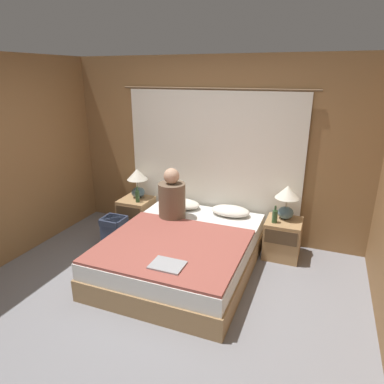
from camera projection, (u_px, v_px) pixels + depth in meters
The scene contains 16 objects.
ground_plane at pixel (154, 304), 3.54m from camera, with size 16.00×16.00×0.00m, color gray.
wall_back at pixel (214, 150), 4.79m from camera, with size 4.33×0.06×2.50m.
curtain_panel at pixel (212, 165), 4.81m from camera, with size 2.69×0.02×2.09m.
bed at pixel (183, 252), 4.13m from camera, with size 1.63×2.05×0.44m.
nightstand_left at pixel (137, 214), 5.16m from camera, with size 0.44×0.46×0.50m.
nightstand_right at pixel (282, 238), 4.41m from camera, with size 0.44×0.46×0.50m.
lamp_left at pixel (137, 180), 5.06m from camera, with size 0.30×0.30×0.44m.
lamp_right at pixel (287, 198), 4.31m from camera, with size 0.30×0.30×0.44m.
pillow_left at pixel (182, 204), 4.88m from camera, with size 0.53×0.34×0.12m.
pillow_right at pixel (230, 211), 4.63m from camera, with size 0.53×0.34×0.12m.
blanket_on_bed at pixel (172, 245), 3.79m from camera, with size 1.57×1.40×0.03m.
person_left_in_bed at pixel (172, 198), 4.47m from camera, with size 0.35×0.35×0.68m.
beer_bottle_on_left_stand at pixel (137, 196), 4.93m from camera, with size 0.06×0.06×0.23m.
beer_bottle_on_right_stand at pixel (275, 216), 4.25m from camera, with size 0.07×0.07×0.22m.
laptop_on_bed at pixel (167, 265), 3.36m from camera, with size 0.33×0.25×0.02m.
backpack_on_floor at pixel (114, 229), 4.72m from camera, with size 0.30×0.29×0.40m.
Camera 1 is at (1.45, -2.61, 2.26)m, focal length 32.00 mm.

